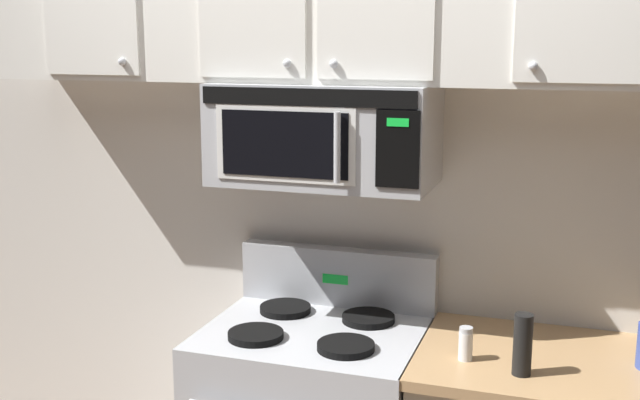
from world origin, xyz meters
TOP-DOWN VIEW (x-y plane):
  - back_wall at (0.00, 0.79)m, footprint 5.20×0.10m
  - over_range_microwave at (-0.00, 0.54)m, footprint 0.76×0.43m
  - upper_cabinets at (-0.00, 0.57)m, footprint 2.50×0.36m
  - salt_shaker at (0.54, 0.32)m, footprint 0.05×0.05m
  - pepper_mill at (0.72, 0.27)m, footprint 0.06×0.06m

SIDE VIEW (x-z plane):
  - salt_shaker at x=0.54m, z-range 0.90..1.01m
  - pepper_mill at x=0.72m, z-range 0.90..1.09m
  - back_wall at x=0.00m, z-range 0.00..2.70m
  - over_range_microwave at x=0.00m, z-range 1.40..1.75m
  - upper_cabinets at x=0.00m, z-range 1.75..2.30m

